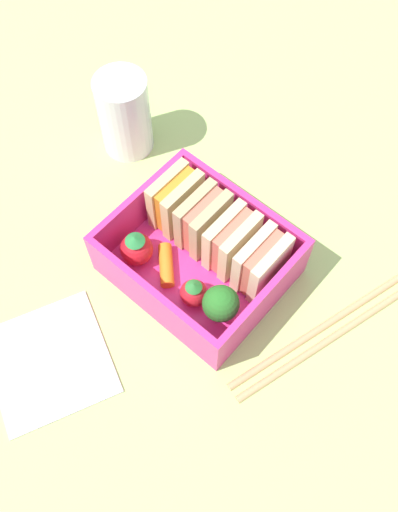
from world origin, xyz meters
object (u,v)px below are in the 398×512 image
Objects in this scene: sandwich_left at (176,200)px; carrot_stick_far_left at (166,265)px; sandwich_center_left at (203,220)px; sandwich_center at (232,241)px; strawberry_left at (137,248)px; drinking_glass at (125,115)px; sandwich_center_right at (261,263)px; strawberry_far_left at (194,292)px; broccoli_floret at (221,304)px; chopstick_pair at (327,332)px; folded_napkin at (50,361)px.

sandwich_left is 1.37× the size of carrot_stick_far_left.
sandwich_center is (3.32, 0.00, 0.00)cm from sandwich_center_left.
strawberry_left is 14.46cm from drinking_glass.
sandwich_center_right is 1.37× the size of carrot_stick_far_left.
sandwich_left is 6.08cm from carrot_stick_far_left.
broccoli_floret is at bearing 5.84° from strawberry_far_left.
broccoli_floret reaches higher than strawberry_far_left.
sandwich_center_right is at bearing 87.27° from broccoli_floret.
sandwich_center is 1.31× the size of broccoli_floret.
strawberry_left is at bearing -161.56° from chopstick_pair.
sandwich_center is 0.55× the size of folded_napkin.
chopstick_pair is at bearing -7.74° from drinking_glass.
folded_napkin is (1.11, -17.64, -3.79)cm from sandwich_left.
sandwich_center is at bearing 180.00° from sandwich_center_right.
sandwich_center is 0.28× the size of chopstick_pair.
sandwich_center_right is 0.63× the size of drinking_glass.
sandwich_center_left and sandwich_center_right have the same top height.
carrot_stick_far_left is at bearing 16.96° from strawberry_left.
sandwich_center is 8.57cm from strawberry_left.
sandwich_center_left is 6.67cm from strawberry_far_left.
strawberry_far_left is at bearing -28.37° from drinking_glass.
carrot_stick_far_left is at bearing -145.27° from sandwich_center_right.
folded_napkin is (-8.84, -17.64, -3.79)cm from sandwich_center_right.
sandwich_left reaches higher than strawberry_far_left.
carrot_stick_far_left is at bearing 177.05° from broccoli_floret.
strawberry_far_left is (6.94, -5.41, -1.44)cm from sandwich_left.
sandwich_center_right reaches higher than folded_napkin.
strawberry_left is (-9.68, -5.63, -1.17)cm from sandwich_center_right.
sandwich_center is at bearing 53.17° from carrot_stick_far_left.
chopstick_pair is (7.67, 0.15, -3.64)cm from sandwich_center_right.
drinking_glass is 0.87× the size of folded_napkin.
drinking_glass is (-13.74, 3.97, 0.41)cm from sandwich_center_left.
sandwich_left is at bearing 92.83° from strawberry_left.
carrot_stick_far_left is 0.46× the size of drinking_glass.
sandwich_center_right is at bearing -11.01° from drinking_glass.
strawberry_far_left reaches higher than carrot_stick_far_left.
sandwich_left is 6.64cm from sandwich_center.
strawberry_far_left is 3.03cm from broccoli_floret.
drinking_glass is at bearing 155.69° from broccoli_floret.
drinking_glass is at bearing 151.63° from strawberry_far_left.
strawberry_far_left reaches higher than folded_napkin.
sandwich_left reaches higher than broccoli_floret.
broccoli_floret is at bearing -146.28° from chopstick_pair.
drinking_glass reaches higher than sandwich_center.
strawberry_far_left is at bearing -56.18° from sandwich_center_left.
carrot_stick_far_left is at bearing -126.83° from sandwich_center.
sandwich_center is (6.64, 0.00, 0.00)cm from sandwich_left.
carrot_stick_far_left is at bearing -32.99° from drinking_glass.
drinking_glass reaches higher than sandwich_center_right.
drinking_glass is at bearing 166.91° from sandwich_center.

